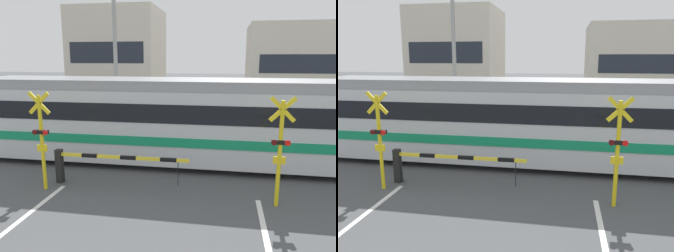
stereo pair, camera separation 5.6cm
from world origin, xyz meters
TOP-DOWN VIEW (x-y plane):
  - rail_track_near at (0.00, 8.93)m, footprint 50.00×0.10m
  - rail_track_far at (0.00, 10.37)m, footprint 50.00×0.10m
  - commuter_train at (2.07, 9.65)m, footprint 19.63×3.05m
  - crossing_barrier_near at (-2.05, 6.78)m, footprint 4.25×0.20m
  - crossing_barrier_far at (2.05, 12.80)m, footprint 4.25×0.20m
  - crossing_signal_left at (-3.40, 6.22)m, footprint 0.68×0.15m
  - crossing_signal_right at (3.40, 6.22)m, footprint 0.68×0.15m
  - building_left_of_street at (-6.98, 24.53)m, footprint 6.87×6.24m
  - building_right_of_street at (7.39, 24.53)m, footprint 7.68×6.24m
  - utility_pole_streetside at (-4.15, 15.30)m, footprint 0.22×0.22m

SIDE VIEW (x-z plane):
  - rail_track_near at x=0.00m, z-range 0.00..0.08m
  - rail_track_far at x=0.00m, z-range 0.00..0.08m
  - crossing_barrier_near at x=-2.05m, z-range 0.21..1.31m
  - crossing_barrier_far at x=2.05m, z-range 0.21..1.31m
  - crossing_signal_left at x=-3.40m, z-range 0.15..3.14m
  - crossing_signal_right at x=3.40m, z-range 0.15..3.14m
  - commuter_train at x=2.07m, z-range 0.11..3.27m
  - building_right_of_street at x=7.39m, z-range 0.00..6.38m
  - utility_pole_streetside at x=-4.15m, z-range 0.00..6.93m
  - building_left_of_street at x=-6.98m, z-range 0.00..7.82m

